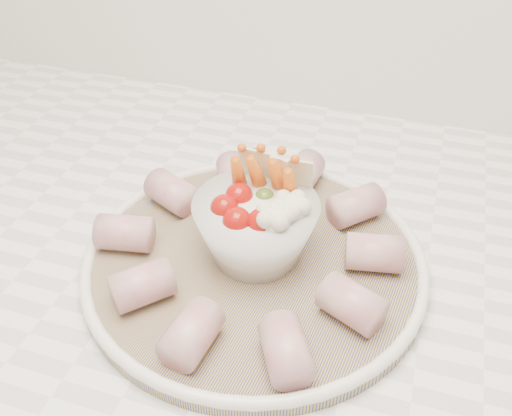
% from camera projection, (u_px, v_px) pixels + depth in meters
% --- Properties ---
extents(serving_platter, '(0.38, 0.38, 0.02)m').
position_uv_depth(serving_platter, '(255.00, 260.00, 0.58)').
color(serving_platter, navy).
rests_on(serving_platter, kitchen_counter).
extents(veggie_bowl, '(0.12, 0.12, 0.10)m').
position_uv_depth(veggie_bowl, '(257.00, 224.00, 0.56)').
color(veggie_bowl, white).
rests_on(veggie_bowl, serving_platter).
extents(cured_meat_rolls, '(0.31, 0.32, 0.04)m').
position_uv_depth(cured_meat_rolls, '(254.00, 243.00, 0.57)').
color(cured_meat_rolls, '#AE4F5E').
rests_on(cured_meat_rolls, serving_platter).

